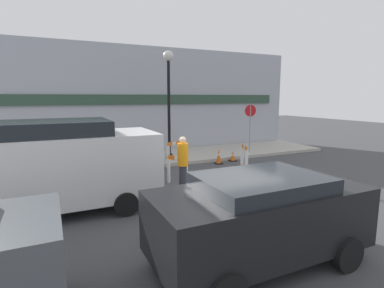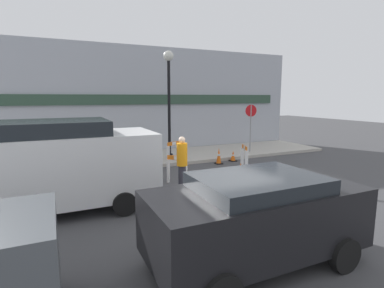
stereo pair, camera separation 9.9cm
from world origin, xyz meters
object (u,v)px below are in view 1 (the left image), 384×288
(streetlamp_post, at_px, (169,90))
(stop_sign, at_px, (250,120))
(person_worker, at_px, (183,162))
(parked_car_1, at_px, (260,214))
(work_van, at_px, (50,163))

(streetlamp_post, bearing_deg, stop_sign, 0.22)
(streetlamp_post, height_order, person_worker, streetlamp_post)
(parked_car_1, bearing_deg, streetlamp_post, 79.42)
(streetlamp_post, relative_size, stop_sign, 1.99)
(stop_sign, height_order, person_worker, stop_sign)
(person_worker, height_order, parked_car_1, person_worker)
(streetlamp_post, bearing_deg, parked_car_1, -100.58)
(person_worker, xyz_separation_m, work_van, (-3.70, -0.12, 0.35))
(parked_car_1, bearing_deg, work_van, 128.29)
(streetlamp_post, distance_m, stop_sign, 4.66)
(stop_sign, relative_size, work_van, 0.45)
(person_worker, relative_size, work_van, 0.33)
(stop_sign, bearing_deg, work_van, 37.14)
(stop_sign, bearing_deg, parked_car_1, 66.85)
(person_worker, bearing_deg, work_van, 127.40)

